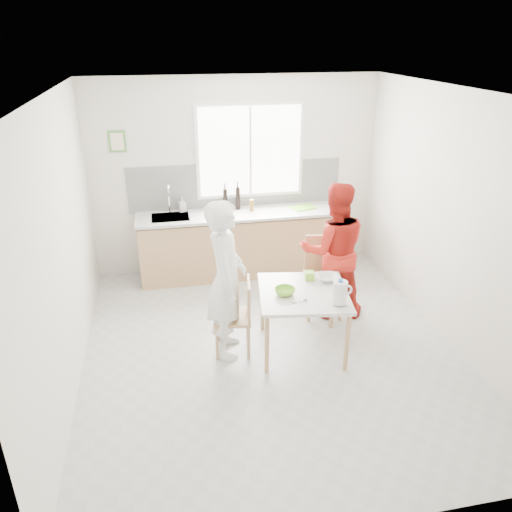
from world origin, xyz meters
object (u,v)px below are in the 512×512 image
(milk_jug, at_px, (340,292))
(bowl_white, at_px, (328,278))
(person_red, at_px, (333,251))
(wine_bottle_a, at_px, (238,198))
(dining_table, at_px, (303,298))
(person_white, at_px, (226,280))
(chair_left, at_px, (238,313))
(chair_far, at_px, (323,272))
(bowl_green, at_px, (285,291))
(wine_bottle_b, at_px, (225,199))

(milk_jug, bearing_deg, bowl_white, 92.58)
(person_red, relative_size, wine_bottle_a, 5.19)
(dining_table, height_order, person_white, person_white)
(chair_left, relative_size, chair_far, 0.88)
(dining_table, xyz_separation_m, person_red, (0.57, 0.69, 0.19))
(bowl_white, bearing_deg, person_red, 64.93)
(chair_left, relative_size, bowl_white, 3.57)
(chair_far, height_order, bowl_green, chair_far)
(bowl_white, bearing_deg, bowl_green, -158.01)
(chair_far, relative_size, bowl_white, 4.08)
(chair_far, height_order, milk_jug, milk_jug)
(chair_left, xyz_separation_m, person_red, (1.24, 0.59, 0.37))
(chair_far, xyz_separation_m, person_white, (-1.27, -0.63, 0.33))
(chair_left, relative_size, wine_bottle_a, 2.63)
(person_red, bearing_deg, wine_bottle_a, -49.54)
(dining_table, distance_m, bowl_white, 0.40)
(dining_table, bearing_deg, wine_bottle_b, 103.07)
(person_red, xyz_separation_m, wine_bottle_b, (-1.07, 1.49, 0.24))
(chair_far, distance_m, bowl_white, 0.61)
(bowl_white, distance_m, wine_bottle_b, 2.18)
(person_red, xyz_separation_m, bowl_green, (-0.77, -0.71, -0.09))
(dining_table, xyz_separation_m, chair_left, (-0.68, 0.11, -0.17))
(dining_table, relative_size, bowl_green, 4.98)
(chair_left, relative_size, bowl_green, 3.98)
(chair_far, height_order, person_red, person_red)
(bowl_white, bearing_deg, wine_bottle_a, 108.82)
(person_white, relative_size, wine_bottle_a, 5.38)
(bowl_white, bearing_deg, chair_left, -174.75)
(bowl_green, bearing_deg, person_red, 42.68)
(chair_far, distance_m, wine_bottle_a, 1.71)
(wine_bottle_b, bearing_deg, wine_bottle_a, -8.38)
(bowl_green, height_order, wine_bottle_b, wine_bottle_b)
(wine_bottle_a, relative_size, wine_bottle_b, 1.07)
(bowl_green, distance_m, bowl_white, 0.58)
(chair_far, relative_size, milk_jug, 3.74)
(dining_table, height_order, person_red, person_red)
(person_red, relative_size, wine_bottle_b, 5.54)
(wine_bottle_b, bearing_deg, dining_table, -76.93)
(chair_far, bearing_deg, bowl_green, -122.21)
(chair_left, bearing_deg, dining_table, 90.00)
(chair_left, height_order, milk_jug, milk_jug)
(wine_bottle_b, bearing_deg, milk_jug, -72.68)
(dining_table, distance_m, person_white, 0.84)
(person_red, distance_m, bowl_green, 1.05)
(milk_jug, bearing_deg, wine_bottle_b, 116.30)
(person_white, height_order, wine_bottle_a, person_white)
(chair_left, height_order, wine_bottle_a, wine_bottle_a)
(wine_bottle_b, bearing_deg, person_white, -97.95)
(person_red, bearing_deg, bowl_green, 51.66)
(person_white, bearing_deg, person_red, -58.39)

